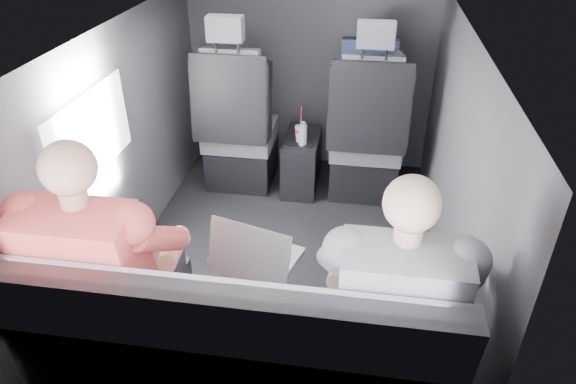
% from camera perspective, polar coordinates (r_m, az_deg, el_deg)
% --- Properties ---
extents(floor, '(2.60, 2.60, 0.00)m').
position_cam_1_polar(floor, '(3.12, -0.64, -7.46)').
color(floor, black).
rests_on(floor, ground).
extents(ceiling, '(2.60, 2.60, 0.00)m').
position_cam_1_polar(ceiling, '(2.50, -0.84, 17.29)').
color(ceiling, '#B2B2AD').
rests_on(ceiling, panel_back).
extents(panel_left, '(0.02, 2.60, 1.35)m').
position_cam_1_polar(panel_left, '(3.02, -17.90, 4.59)').
color(panel_left, '#56565B').
rests_on(panel_left, floor).
extents(panel_right, '(0.02, 2.60, 1.35)m').
position_cam_1_polar(panel_right, '(2.76, 18.02, 2.01)').
color(panel_right, '#56565B').
rests_on(panel_right, floor).
extents(panel_front, '(1.80, 0.02, 1.35)m').
position_cam_1_polar(panel_front, '(3.93, 2.44, 12.38)').
color(panel_front, '#56565B').
rests_on(panel_front, floor).
extents(panel_back, '(1.80, 0.02, 1.35)m').
position_cam_1_polar(panel_back, '(1.74, -8.06, -16.84)').
color(panel_back, '#56565B').
rests_on(panel_back, floor).
extents(side_window, '(0.02, 0.75, 0.42)m').
position_cam_1_polar(side_window, '(2.68, -20.91, 5.91)').
color(side_window, white).
rests_on(side_window, panel_left).
extents(seatbelt, '(0.35, 0.11, 0.59)m').
position_cam_1_polar(seatbelt, '(3.28, 9.14, 10.31)').
color(seatbelt, black).
rests_on(seatbelt, front_seat_right).
extents(front_seat_left, '(0.52, 0.58, 1.26)m').
position_cam_1_polar(front_seat_left, '(3.69, -5.49, 6.33)').
color(front_seat_left, black).
rests_on(front_seat_left, floor).
extents(front_seat_right, '(0.52, 0.58, 1.26)m').
position_cam_1_polar(front_seat_right, '(3.59, 8.66, 5.35)').
color(front_seat_right, black).
rests_on(front_seat_right, floor).
extents(center_console, '(0.24, 0.48, 0.41)m').
position_cam_1_polar(center_console, '(3.74, 1.53, 3.39)').
color(center_console, black).
rests_on(center_console, floor).
extents(rear_bench, '(1.60, 0.57, 0.92)m').
position_cam_1_polar(rear_bench, '(2.17, -5.52, -18.67)').
color(rear_bench, slate).
rests_on(rear_bench, floor).
extents(soda_cup, '(0.09, 0.09, 0.26)m').
position_cam_1_polar(soda_cup, '(3.54, 1.46, 6.51)').
color(soda_cup, white).
rests_on(soda_cup, center_console).
extents(water_bottle, '(0.06, 0.06, 0.17)m').
position_cam_1_polar(water_bottle, '(3.51, 1.66, 6.41)').
color(water_bottle, '#ACCBEA').
rests_on(water_bottle, center_console).
extents(laptop_white, '(0.39, 0.43, 0.23)m').
position_cam_1_polar(laptop_white, '(2.26, -17.11, -6.24)').
color(laptop_white, white).
rests_on(laptop_white, passenger_rear_left).
extents(laptop_silver, '(0.40, 0.40, 0.25)m').
position_cam_1_polar(laptop_silver, '(2.15, -3.78, -6.93)').
color(laptop_silver, '#AAAAAE').
rests_on(laptop_silver, rear_bench).
extents(laptop_black, '(0.44, 0.46, 0.26)m').
position_cam_1_polar(laptop_black, '(2.07, 12.09, -9.35)').
color(laptop_black, black).
rests_on(laptop_black, passenger_rear_right).
extents(passenger_rear_left, '(0.53, 0.64, 1.26)m').
position_cam_1_polar(passenger_rear_left, '(2.15, -19.02, -8.47)').
color(passenger_rear_left, '#343439').
rests_on(passenger_rear_left, rear_bench).
extents(passenger_rear_right, '(0.51, 0.62, 1.23)m').
position_cam_1_polar(passenger_rear_right, '(1.96, 11.61, -12.22)').
color(passenger_rear_right, navy).
rests_on(passenger_rear_right, rear_bench).
extents(passenger_front_right, '(0.38, 0.38, 0.74)m').
position_cam_1_polar(passenger_front_right, '(3.70, 8.80, 11.90)').
color(passenger_front_right, navy).
rests_on(passenger_front_right, front_seat_right).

